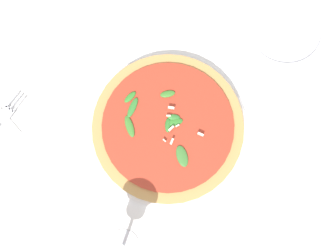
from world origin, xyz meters
TOP-DOWN VIEW (x-y plane):
  - ground_plane at (0.00, 0.00)m, footprint 6.00×6.00m
  - pizza_arugula_main at (-0.04, 0.04)m, footprint 0.34×0.34m
  - side_plate_white at (0.31, 0.08)m, footprint 0.19×0.19m

SIDE VIEW (x-z plane):
  - ground_plane at x=0.00m, z-range 0.00..0.00m
  - side_plate_white at x=0.31m, z-range 0.00..0.02m
  - pizza_arugula_main at x=-0.04m, z-range -0.01..0.04m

